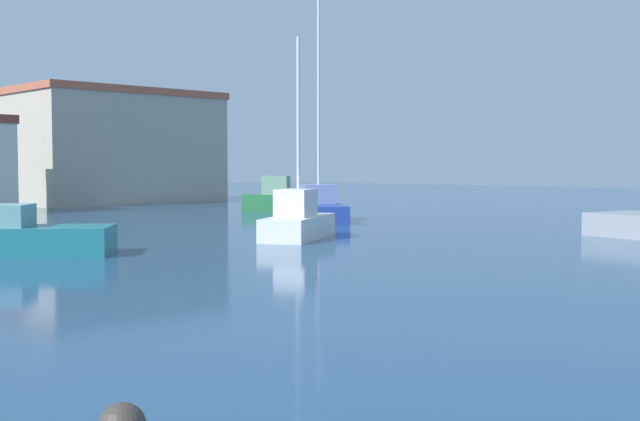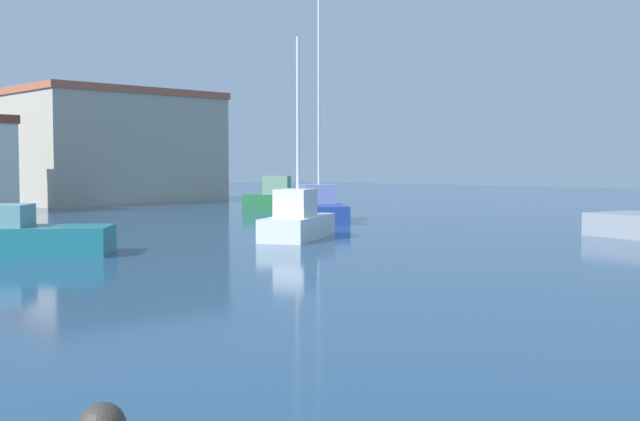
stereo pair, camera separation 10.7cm
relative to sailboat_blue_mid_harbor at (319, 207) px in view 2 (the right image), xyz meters
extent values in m
plane|color=navy|center=(-13.20, -3.88, -0.68)|extent=(160.00, 160.00, 0.00)
cube|color=#233D93|center=(-0.03, -0.04, -0.25)|extent=(5.85, 6.88, 0.87)
cube|color=#6E7DB1|center=(0.11, 0.15, 0.65)|extent=(2.71, 2.90, 0.94)
cylinder|color=silver|center=(-0.03, -0.04, 5.25)|extent=(0.12, 0.12, 10.13)
cylinder|color=silver|center=(0.72, 0.98, 1.08)|extent=(1.53, 2.03, 0.08)
cube|color=#28703D|center=(4.69, 8.23, -0.19)|extent=(3.93, 4.63, 0.99)
cube|color=gray|center=(4.50, 8.49, 0.88)|extent=(1.81, 1.91, 1.14)
cube|color=white|center=(-7.49, -6.76, -0.26)|extent=(4.87, 3.81, 0.85)
cube|color=silver|center=(-7.77, -6.92, 0.68)|extent=(2.14, 1.93, 1.02)
cylinder|color=silver|center=(-7.49, -6.76, 3.51)|extent=(0.12, 0.12, 6.67)
cube|color=#B2A893|center=(2.50, 24.71, 3.20)|extent=(13.99, 9.48, 7.77)
cube|color=#B25B42|center=(2.50, 24.71, 7.34)|extent=(14.27, 9.67, 0.50)
camera|label=1|loc=(-27.67, -28.98, 2.04)|focal=44.99mm
camera|label=2|loc=(-27.59, -29.05, 2.04)|focal=44.99mm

